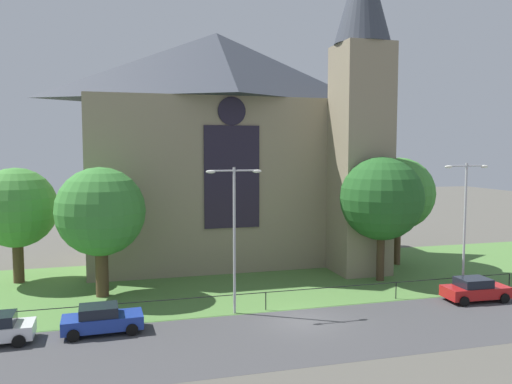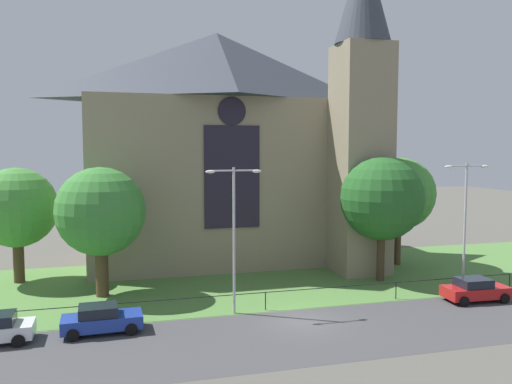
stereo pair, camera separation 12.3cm
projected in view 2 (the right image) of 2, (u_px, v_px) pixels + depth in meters
ground at (257, 279)px, 39.03m from camera, size 160.00×160.00×0.00m
road_asphalt at (315, 333)px, 27.48m from camera, size 120.00×8.00×0.01m
grass_verge at (264, 285)px, 37.11m from camera, size 120.00×20.00×0.01m
church_building at (227, 145)px, 45.08m from camera, size 23.20×16.20×26.00m
iron_railing at (266, 294)px, 31.35m from camera, size 35.94×0.07×1.13m
tree_left_far at (17, 208)px, 37.55m from camera, size 5.87×5.87×8.53m
tree_left_near at (101, 212)px, 33.98m from camera, size 5.92×5.92×8.70m
tree_right_far at (399, 194)px, 43.39m from camera, size 6.10×6.10×9.16m
tree_right_near at (382, 199)px, 37.96m from camera, size 6.21×6.21×9.32m
streetlamp_near at (234, 222)px, 30.36m from camera, size 3.37×0.26×8.81m
streetlamp_far at (465, 212)px, 34.50m from camera, size 3.37×0.26×8.95m
parked_car_blue at (101, 319)px, 27.48m from camera, size 4.26×2.15×1.51m
parked_car_red at (475, 290)px, 33.26m from camera, size 4.27×2.17×1.51m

